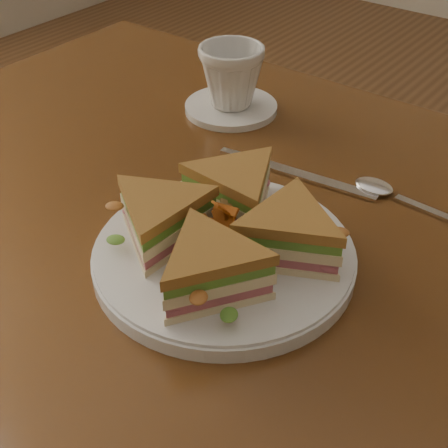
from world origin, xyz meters
name	(u,v)px	position (x,y,z in m)	size (l,w,h in m)	color
table	(254,298)	(0.00, 0.00, 0.65)	(1.20, 0.80, 0.75)	#3B200D
plate	(224,256)	(0.00, -0.06, 0.76)	(0.27, 0.27, 0.02)	silver
sandwich_wedges	(224,228)	(0.00, -0.06, 0.80)	(0.28, 0.28, 0.06)	beige
crisps_mound	(224,231)	(0.00, -0.06, 0.79)	(0.09, 0.09, 0.05)	#BA5817
spoon	(391,194)	(0.09, 0.15, 0.75)	(0.18, 0.03, 0.01)	silver
knife	(290,172)	(-0.04, 0.13, 0.75)	(0.22, 0.04, 0.00)	silver
saucer	(231,107)	(-0.20, 0.22, 0.76)	(0.14, 0.14, 0.01)	silver
coffee_cup	(231,76)	(-0.20, 0.22, 0.80)	(0.09, 0.09, 0.09)	silver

